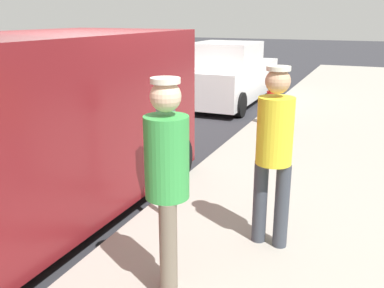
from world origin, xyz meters
TOP-DOWN VIEW (x-y plane):
  - ground_plane at (0.00, 0.00)m, footprint 80.00×80.00m
  - sidewalk_slab at (3.50, 0.00)m, footprint 5.00×32.00m
  - parking_meter_near at (1.35, -0.69)m, footprint 0.14×0.18m
  - pedestrian_in_green at (1.96, -1.90)m, footprint 0.34×0.34m
  - pedestrian_in_yellow at (2.53, -0.80)m, footprint 0.36×0.34m
  - parked_van at (-0.15, -1.40)m, footprint 2.21×5.24m
  - parked_sedan_ahead at (-0.42, 6.59)m, footprint 1.95×4.40m
  - fire_hydrant at (1.45, 3.99)m, footprint 0.24×0.24m

SIDE VIEW (x-z plane):
  - ground_plane at x=0.00m, z-range 0.00..0.00m
  - sidewalk_slab at x=3.50m, z-range 0.00..0.15m
  - fire_hydrant at x=1.45m, z-range 0.14..1.00m
  - parked_sedan_ahead at x=-0.42m, z-range -0.08..1.57m
  - parked_van at x=-0.15m, z-range 0.08..2.23m
  - pedestrian_in_yellow at x=2.53m, z-range 0.28..2.04m
  - pedestrian_in_green at x=1.96m, z-range 0.29..2.05m
  - parking_meter_near at x=1.35m, z-range 0.42..1.94m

